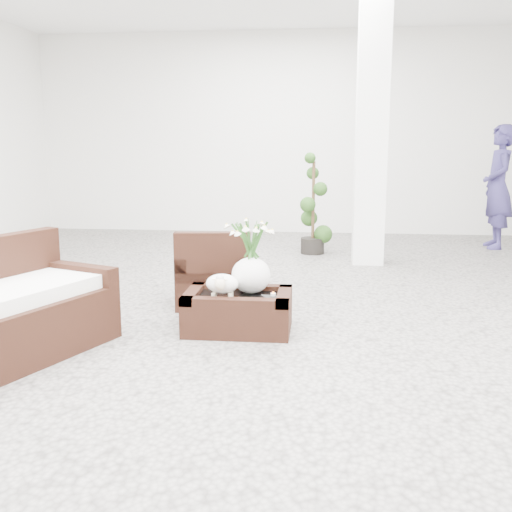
# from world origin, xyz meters

# --- Properties ---
(ground) EXTENTS (11.00, 11.00, 0.00)m
(ground) POSITION_xyz_m (0.00, 0.00, 0.00)
(ground) COLOR gray
(ground) RESTS_ON ground
(column) EXTENTS (0.40, 0.40, 3.50)m
(column) POSITION_xyz_m (1.20, 2.80, 1.75)
(column) COLOR white
(column) RESTS_ON ground
(coffee_table) EXTENTS (0.90, 0.60, 0.31)m
(coffee_table) POSITION_xyz_m (-0.13, -0.31, 0.16)
(coffee_table) COLOR #32180E
(coffee_table) RESTS_ON ground
(sheep_figurine) EXTENTS (0.28, 0.23, 0.21)m
(sheep_figurine) POSITION_xyz_m (-0.25, -0.41, 0.42)
(sheep_figurine) COLOR white
(sheep_figurine) RESTS_ON coffee_table
(planter_narcissus) EXTENTS (0.44, 0.44, 0.80)m
(planter_narcissus) POSITION_xyz_m (-0.03, -0.21, 0.71)
(planter_narcissus) COLOR white
(planter_narcissus) RESTS_ON coffee_table
(tealight) EXTENTS (0.04, 0.04, 0.03)m
(tealight) POSITION_xyz_m (0.17, -0.29, 0.33)
(tealight) COLOR white
(tealight) RESTS_ON coffee_table
(armchair) EXTENTS (0.80, 0.77, 0.77)m
(armchair) POSITION_xyz_m (-0.49, 0.55, 0.39)
(armchair) COLOR #32180E
(armchair) RESTS_ON ground
(loveseat) EXTENTS (1.35, 1.82, 0.88)m
(loveseat) POSITION_xyz_m (-1.76, -1.18, 0.44)
(loveseat) COLOR #32180E
(loveseat) RESTS_ON ground
(topiary) EXTENTS (0.38, 0.38, 1.43)m
(topiary) POSITION_xyz_m (0.46, 3.43, 0.72)
(topiary) COLOR #1F3E14
(topiary) RESTS_ON ground
(shopper) EXTENTS (0.46, 0.69, 1.87)m
(shopper) POSITION_xyz_m (3.23, 4.19, 0.94)
(shopper) COLOR navy
(shopper) RESTS_ON ground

